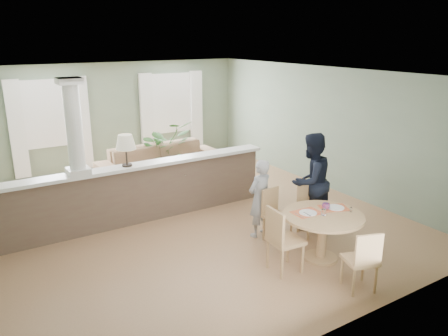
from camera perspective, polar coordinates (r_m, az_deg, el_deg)
ground at (r=8.54m, az=-4.93°, el=-6.14°), size 8.00×8.00×0.00m
room_shell at (r=8.55m, az=-7.35°, el=6.51°), size 7.02×8.02×2.71m
pony_wall at (r=8.10m, az=-11.93°, el=-2.41°), size 5.32×0.38×2.70m
sofa at (r=10.33m, az=-7.94°, el=0.42°), size 3.00×1.24×0.87m
houseplant at (r=10.73m, az=-7.70°, el=2.50°), size 1.38×1.24×1.39m
dining_table at (r=6.87m, az=12.78°, el=-7.07°), size 1.23×1.23×0.84m
chair_far_boy at (r=7.41m, az=6.65°, el=-5.74°), size 0.47×0.47×0.90m
chair_far_man at (r=7.74m, az=11.23°, el=-4.78°), size 0.50×0.50×0.94m
chair_near at (r=6.21m, az=17.70°, el=-11.20°), size 0.51×0.51×0.89m
chair_side at (r=6.42m, az=7.50°, el=-8.98°), size 0.48×0.48×0.99m
child_person at (r=7.46m, az=4.70°, el=-3.98°), size 0.55×0.42×1.36m
man_person at (r=7.84m, az=11.25°, el=-1.73°), size 0.91×0.74×1.74m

